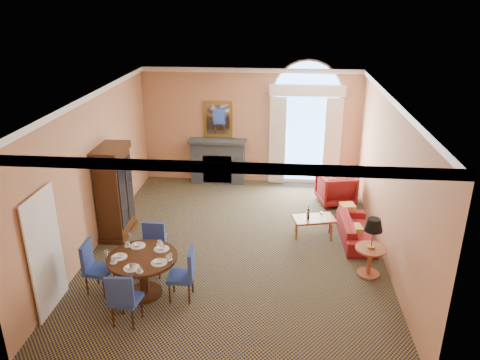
# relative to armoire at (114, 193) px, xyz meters

# --- Properties ---
(ground) EXTENTS (7.50, 7.50, 0.00)m
(ground) POSITION_rel_armoire_xyz_m (2.72, -0.26, -0.99)
(ground) COLOR black
(ground) RESTS_ON ground
(room_envelope) EXTENTS (6.04, 7.52, 3.45)m
(room_envelope) POSITION_rel_armoire_xyz_m (2.69, 0.41, 1.52)
(room_envelope) COLOR tan
(room_envelope) RESTS_ON ground
(armoire) EXTENTS (0.59, 1.04, 2.04)m
(armoire) POSITION_rel_armoire_xyz_m (0.00, 0.00, 0.00)
(armoire) COLOR black
(armoire) RESTS_ON ground
(dining_table) EXTENTS (1.23, 1.23, 0.98)m
(dining_table) POSITION_rel_armoire_xyz_m (1.23, -2.17, -0.40)
(dining_table) COLOR black
(dining_table) RESTS_ON ground
(dining_chair_north) EXTENTS (0.46, 0.47, 0.98)m
(dining_chair_north) POSITION_rel_armoire_xyz_m (1.20, -1.39, -0.43)
(dining_chair_north) COLOR navy
(dining_chair_north) RESTS_ON ground
(dining_chair_south) EXTENTS (0.49, 0.49, 0.98)m
(dining_chair_south) POSITION_rel_armoire_xyz_m (1.16, -3.04, -0.43)
(dining_chair_south) COLOR navy
(dining_chair_south) RESTS_ON ground
(dining_chair_east) EXTENTS (0.47, 0.46, 0.98)m
(dining_chair_east) POSITION_rel_armoire_xyz_m (2.00, -2.23, -0.43)
(dining_chair_east) COLOR navy
(dining_chair_east) RESTS_ON ground
(dining_chair_west) EXTENTS (0.51, 0.51, 0.98)m
(dining_chair_west) POSITION_rel_armoire_xyz_m (0.32, -2.15, -0.43)
(dining_chair_west) COLOR navy
(dining_chair_west) RESTS_ON ground
(sofa) EXTENTS (0.71, 1.69, 0.49)m
(sofa) POSITION_rel_armoire_xyz_m (5.27, 0.20, -0.74)
(sofa) COLOR maroon
(sofa) RESTS_ON ground
(armchair) EXTENTS (1.04, 1.06, 0.81)m
(armchair) POSITION_rel_armoire_xyz_m (5.00, 2.13, -0.58)
(armchair) COLOR maroon
(armchair) RESTS_ON ground
(coffee_table) EXTENTS (0.98, 0.70, 0.76)m
(coffee_table) POSITION_rel_armoire_xyz_m (4.34, 0.27, -0.57)
(coffee_table) COLOR #A65432
(coffee_table) RESTS_ON ground
(side_table) EXTENTS (0.58, 0.58, 1.16)m
(side_table) POSITION_rel_armoire_xyz_m (5.32, -1.17, -0.24)
(side_table) COLOR #A65432
(side_table) RESTS_ON ground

